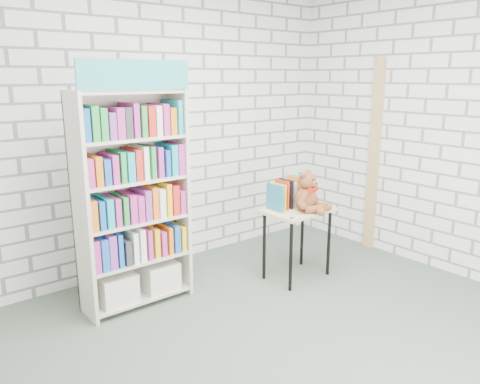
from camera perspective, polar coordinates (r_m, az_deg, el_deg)
ground at (r=3.53m, az=5.74°, el=-18.76°), size 4.50×4.50×0.00m
room_shell at (r=2.98m, az=6.58°, el=11.54°), size 4.52×4.02×2.81m
bookshelf at (r=3.95m, az=-12.96°, el=-0.82°), size 0.90×0.35×2.03m
display_table at (r=4.48m, az=7.04°, el=-3.24°), size 0.66×0.47×0.69m
table_books at (r=4.48m, az=6.15°, el=-0.15°), size 0.45×0.22×0.27m
teddy_bear at (r=4.36m, az=8.33°, el=-0.35°), size 0.35×0.34×0.38m
door_trim at (r=5.37m, az=16.02°, el=4.23°), size 0.05×0.12×2.10m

